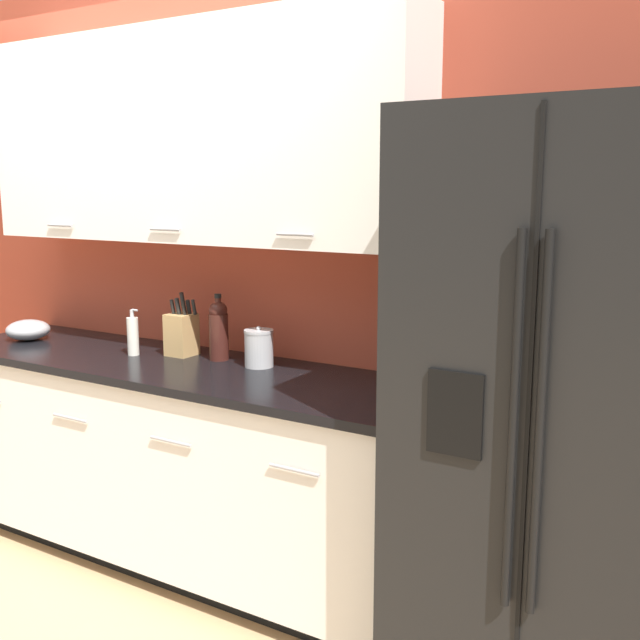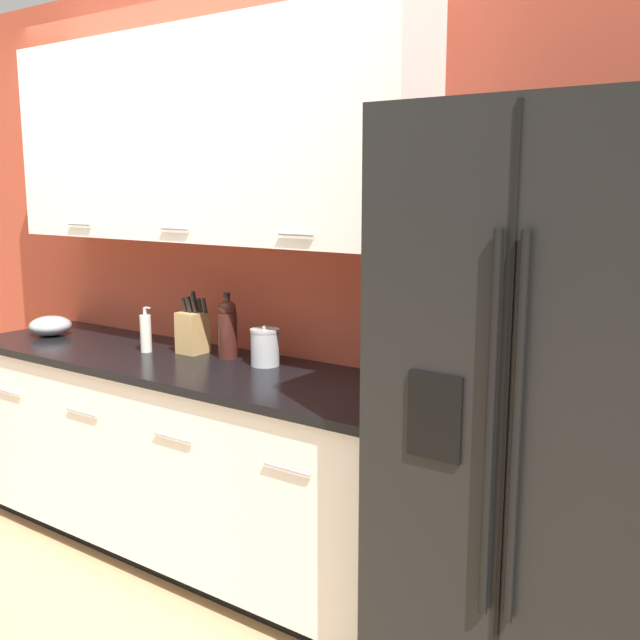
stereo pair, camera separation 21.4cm
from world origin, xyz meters
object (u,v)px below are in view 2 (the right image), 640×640
Objects in this scene: soap_dispenser at (146,333)px; wine_bottle at (228,328)px; refrigerator at (553,427)px; steel_canister at (265,347)px; mixing_bowl at (51,326)px; knife_block at (193,331)px.

wine_bottle is at bearing 18.01° from soap_dispenser.
refrigerator is at bearing -2.30° from soap_dispenser.
steel_canister is at bearing 10.69° from soap_dispenser.
refrigerator is at bearing -7.62° from wine_bottle.
mixing_bowl is at bearing -178.26° from soap_dispenser.
soap_dispenser is 0.62m from steel_canister.
knife_block is 1.36× the size of mixing_bowl.
knife_block is at bearing -179.46° from steel_canister.
knife_block is 1.35× the size of soap_dispenser.
knife_block is 0.89m from mixing_bowl.
steel_canister reaches higher than mixing_bowl.
wine_bottle is at bearing 177.15° from steel_canister.
knife_block is at bearing 8.53° from mixing_bowl.
steel_canister is at bearing 5.97° from mixing_bowl.
refrigerator reaches higher than soap_dispenser.
wine_bottle reaches higher than mixing_bowl.
soap_dispenser is at bearing -161.99° from wine_bottle.
wine_bottle is 1.09m from mixing_bowl.
wine_bottle reaches higher than steel_canister.
mixing_bowl is (-0.69, -0.02, -0.04)m from soap_dispenser.
knife_block reaches higher than mixing_bowl.
refrigerator is 10.90× the size of steel_canister.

